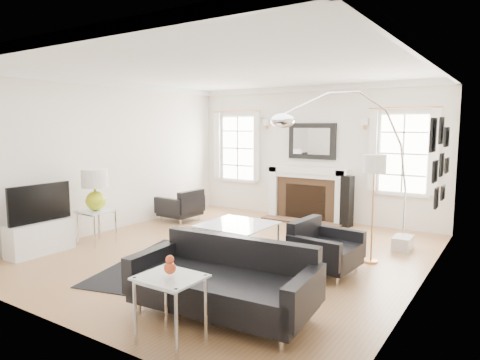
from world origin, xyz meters
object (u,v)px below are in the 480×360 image
Objects in this scene: coffee_table at (237,226)px; armchair_right at (323,249)px; fireplace at (308,194)px; gourd_lamp at (95,187)px; sofa at (225,283)px; arc_floor_lamp at (346,163)px; armchair_left at (182,206)px.

armchair_right is at bearing -5.88° from coffee_table.
fireplace is 2.78m from coffee_table.
gourd_lamp reaches higher than coffee_table.
sofa reaches higher than armchair_right.
sofa is (1.19, -4.68, -0.20)m from fireplace.
coffee_table is at bearing -145.90° from arc_floor_lamp.
fireplace is 2.45× the size of gourd_lamp.
armchair_left is at bearing 88.50° from gourd_lamp.
arc_floor_lamp is (1.45, -1.84, 0.85)m from fireplace.
fireplace is 4.83m from sofa.
armchair_right is 1.53m from arc_floor_lamp.
fireplace is 0.66× the size of arc_floor_lamp.
arc_floor_lamp reaches higher than armchair_right.
coffee_table is at bearing 120.50° from sofa.
sofa is at bearing -43.42° from armchair_left.
armchair_left is 1.20× the size of gourd_lamp.
armchair_left is 3.77m from arc_floor_lamp.
armchair_left reaches higher than coffee_table.
armchair_left is at bearing -144.62° from fireplace.
arc_floor_lamp is at bearing 34.10° from coffee_table.
gourd_lamp reaches higher than fireplace.
sofa is 2.22m from coffee_table.
gourd_lamp is at bearing -121.23° from fireplace.
armchair_left is at bearing 159.20° from armchair_right.
gourd_lamp is 0.27× the size of arc_floor_lamp.
armchair_left is 0.81× the size of coffee_table.
coffee_table is (-1.12, 1.91, 0.08)m from sofa.
fireplace is 0.85× the size of sofa.
gourd_lamp is at bearing 162.75° from sofa.
armchair_left is at bearing 136.58° from sofa.
sofa is 2.87× the size of gourd_lamp.
sofa is 3.60m from gourd_lamp.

